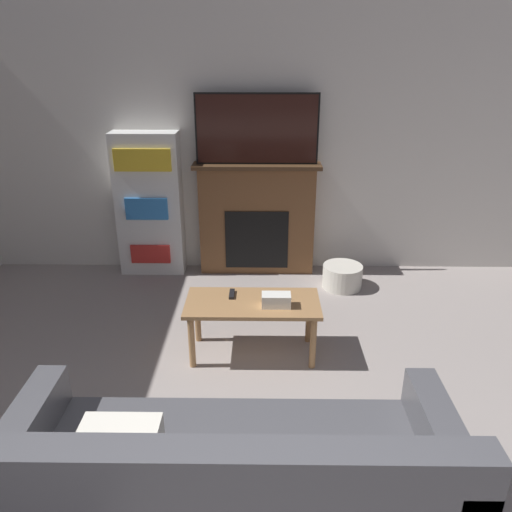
{
  "coord_description": "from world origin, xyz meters",
  "views": [
    {
      "loc": [
        -0.01,
        -1.01,
        2.3
      ],
      "look_at": [
        -0.06,
        2.6,
        0.77
      ],
      "focal_mm": 35.0,
      "sensor_mm": 36.0,
      "label": 1
    }
  ],
  "objects": [
    {
      "name": "bookshelf",
      "position": [
        -1.2,
        4.01,
        0.76
      ],
      "size": [
        0.68,
        0.29,
        1.51
      ],
      "color": "white",
      "rests_on": "ground_plane"
    },
    {
      "name": "couch",
      "position": [
        -0.16,
        0.8,
        0.3
      ],
      "size": [
        2.18,
        0.86,
        0.85
      ],
      "color": "#4C4C51",
      "rests_on": "ground_plane"
    },
    {
      "name": "coffee_table",
      "position": [
        -0.08,
        2.41,
        0.4
      ],
      "size": [
        1.04,
        0.49,
        0.47
      ],
      "color": "#A87A4C",
      "rests_on": "ground_plane"
    },
    {
      "name": "tissue_box",
      "position": [
        0.1,
        2.34,
        0.52
      ],
      "size": [
        0.22,
        0.12,
        0.1
      ],
      "color": "white",
      "rests_on": "coffee_table"
    },
    {
      "name": "fireplace",
      "position": [
        -0.07,
        4.03,
        0.6
      ],
      "size": [
        1.31,
        0.28,
        1.19
      ],
      "color": "brown",
      "rests_on": "ground_plane"
    },
    {
      "name": "wall_back",
      "position": [
        0.0,
        4.17,
        1.35
      ],
      "size": [
        6.94,
        0.06,
        2.7
      ],
      "color": "silver",
      "rests_on": "ground_plane"
    },
    {
      "name": "remote_control",
      "position": [
        -0.25,
        2.51,
        0.48
      ],
      "size": [
        0.04,
        0.15,
        0.02
      ],
      "color": "black",
      "rests_on": "coffee_table"
    },
    {
      "name": "storage_basket",
      "position": [
        0.81,
        3.62,
        0.12
      ],
      "size": [
        0.4,
        0.4,
        0.24
      ],
      "color": "silver",
      "rests_on": "ground_plane"
    },
    {
      "name": "tv",
      "position": [
        -0.07,
        4.01,
        1.54
      ],
      "size": [
        1.22,
        0.03,
        0.69
      ],
      "color": "black",
      "rests_on": "fireplace"
    }
  ]
}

